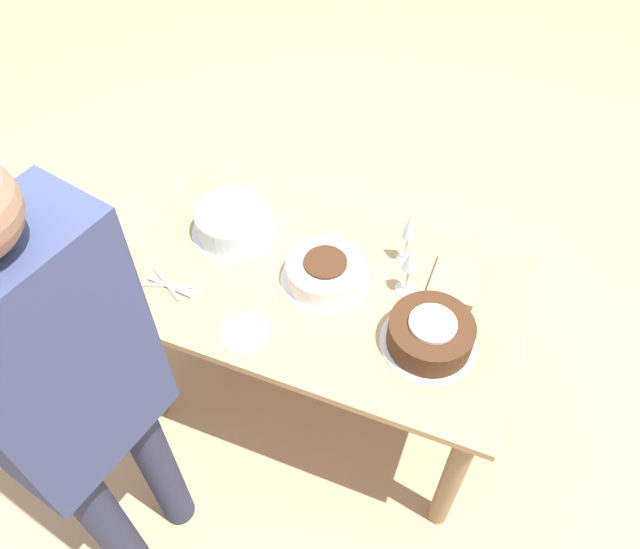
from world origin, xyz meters
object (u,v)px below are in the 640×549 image
(cake_center_white, at_px, (325,272))
(wine_glass_far, at_px, (410,262))
(person_cutting, at_px, (71,391))
(cake_front_chocolate, at_px, (430,334))
(cake_back_decorated, at_px, (233,222))
(wine_glass_near, at_px, (409,228))

(cake_center_white, height_order, wine_glass_far, wine_glass_far)
(wine_glass_far, bearing_deg, person_cutting, -125.57)
(cake_front_chocolate, xyz_separation_m, person_cutting, (-0.72, -0.66, 0.27))
(wine_glass_far, bearing_deg, cake_front_chocolate, -54.52)
(wine_glass_far, distance_m, person_cutting, 1.04)
(cake_front_chocolate, relative_size, cake_back_decorated, 0.99)
(cake_front_chocolate, xyz_separation_m, wine_glass_far, (-0.13, 0.18, 0.09))
(cake_front_chocolate, relative_size, wine_glass_near, 1.34)
(cake_front_chocolate, relative_size, wine_glass_far, 1.50)
(cake_front_chocolate, xyz_separation_m, wine_glass_near, (-0.17, 0.31, 0.10))
(cake_center_white, relative_size, cake_back_decorated, 0.98)
(wine_glass_near, bearing_deg, cake_front_chocolate, -61.26)
(cake_back_decorated, bearing_deg, wine_glass_near, 9.32)
(person_cutting, bearing_deg, wine_glass_near, -18.30)
(wine_glass_far, xyz_separation_m, person_cutting, (-0.60, -0.83, 0.18))
(cake_center_white, height_order, wine_glass_near, wine_glass_near)
(cake_center_white, xyz_separation_m, person_cutting, (-0.34, -0.78, 0.27))
(cake_front_chocolate, distance_m, wine_glass_near, 0.36)
(cake_front_chocolate, relative_size, person_cutting, 0.17)
(cake_center_white, height_order, cake_back_decorated, cake_back_decorated)
(wine_glass_far, bearing_deg, wine_glass_near, 107.92)
(cake_front_chocolate, distance_m, person_cutting, 1.01)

